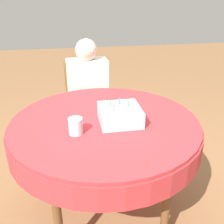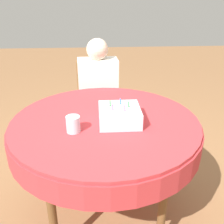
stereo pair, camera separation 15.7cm
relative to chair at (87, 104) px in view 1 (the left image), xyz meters
name	(u,v)px [view 1 (the left image)]	position (x,y,z in m)	size (l,w,h in m)	color
ground_plane	(106,212)	(0.03, -0.94, -0.47)	(12.00, 12.00, 0.00)	#8C603D
dining_table	(105,133)	(0.03, -0.94, 0.20)	(1.17, 1.17, 0.76)	#BC3338
chair	(87,104)	(0.00, 0.00, 0.00)	(0.45, 0.45, 0.86)	brown
person	(88,89)	(0.01, -0.09, 0.19)	(0.37, 0.31, 1.11)	beige
birthday_cake	(120,115)	(0.12, -0.97, 0.34)	(0.24, 0.24, 0.13)	silver
drinking_glass	(76,126)	(-0.15, -1.07, 0.34)	(0.08, 0.08, 0.09)	silver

